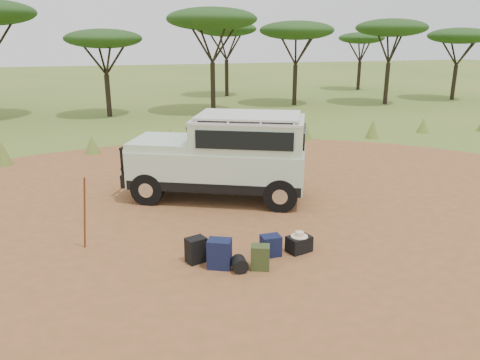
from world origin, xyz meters
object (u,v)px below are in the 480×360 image
object	(u,v)px
backpack_black	(196,250)
backpack_olive	(260,257)
safari_vehicle	(224,158)
duffel_navy	(271,246)
hard_case	(299,244)
walking_staff	(85,214)
backpack_navy	(219,254)

from	to	relation	value
backpack_black	backpack_olive	bearing A→B (deg)	-48.56
safari_vehicle	duffel_navy	xyz separation A→B (m)	(-0.06, -3.81, -0.93)
backpack_olive	hard_case	world-z (taller)	backpack_olive
walking_staff	backpack_olive	size ratio (longest dim) A/B	3.36
walking_staff	backpack_navy	world-z (taller)	walking_staff
safari_vehicle	backpack_olive	distance (m)	4.42
safari_vehicle	walking_staff	world-z (taller)	safari_vehicle
backpack_black	hard_case	xyz separation A→B (m)	(2.17, -0.18, -0.09)
walking_staff	backpack_navy	bearing A→B (deg)	-59.44
backpack_black	hard_case	bearing A→B (deg)	-22.66
safari_vehicle	walking_staff	size ratio (longest dim) A/B	3.10
hard_case	backpack_olive	bearing A→B (deg)	-169.60
backpack_black	hard_case	world-z (taller)	backpack_black
walking_staff	backpack_navy	xyz separation A→B (m)	(2.47, -1.60, -0.53)
safari_vehicle	backpack_navy	bearing A→B (deg)	-81.08
duffel_navy	hard_case	bearing A→B (deg)	-0.67
walking_staff	backpack_black	distance (m)	2.49
walking_staff	duffel_navy	size ratio (longest dim) A/B	3.77
walking_staff	backpack_olive	distance (m)	3.78
backpack_navy	walking_staff	bearing A→B (deg)	172.60
backpack_olive	duffel_navy	bearing A→B (deg)	71.87
backpack_black	hard_case	size ratio (longest dim) A/B	1.07
safari_vehicle	walking_staff	distance (m)	4.41
hard_case	backpack_black	bearing A→B (deg)	160.58
backpack_olive	backpack_black	bearing A→B (deg)	170.69
backpack_navy	backpack_olive	world-z (taller)	backpack_navy
backpack_navy	duffel_navy	distance (m)	1.16
safari_vehicle	backpack_navy	distance (m)	4.27
backpack_black	backpack_navy	size ratio (longest dim) A/B	0.88
safari_vehicle	duffel_navy	bearing A→B (deg)	-65.25
safari_vehicle	walking_staff	bearing A→B (deg)	-121.14
backpack_navy	backpack_olive	size ratio (longest dim) A/B	1.19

